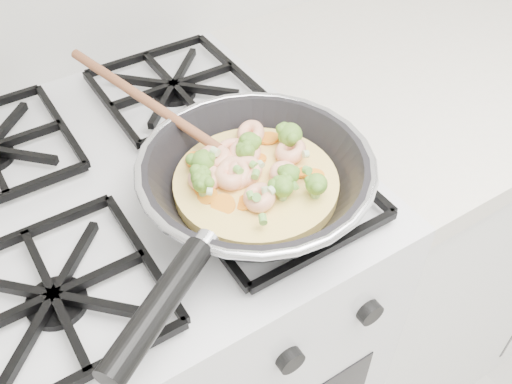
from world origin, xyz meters
TOP-DOWN VIEW (x-y plane):
  - stove at (0.00, 1.70)m, footprint 0.60×0.60m
  - counter_right at (0.80, 1.70)m, footprint 1.00×0.60m
  - skillet at (0.12, 1.56)m, footprint 0.43×0.51m

SIDE VIEW (x-z plane):
  - counter_right at x=0.80m, z-range 0.00..0.90m
  - stove at x=0.00m, z-range 0.00..0.92m
  - skillet at x=0.12m, z-range 0.91..1.00m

